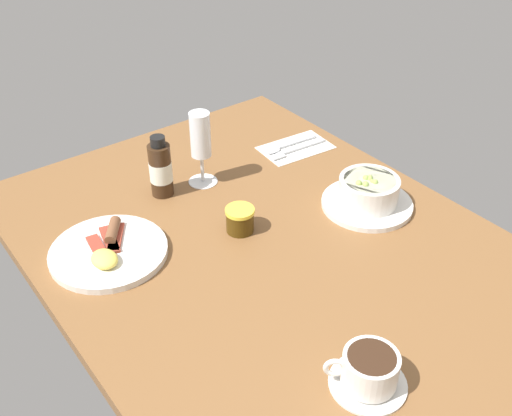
{
  "coord_description": "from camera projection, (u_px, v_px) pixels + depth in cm",
  "views": [
    {
      "loc": [
        -75.83,
        59.77,
        76.14
      ],
      "look_at": [
        3.34,
        -0.48,
        6.02
      ],
      "focal_mm": 42.61,
      "sensor_mm": 36.0,
      "label": 1
    }
  ],
  "objects": [
    {
      "name": "sauce_bottle_brown",
      "position": [
        161.0,
        169.0,
        1.33
      ],
      "size": [
        5.06,
        5.06,
        14.41
      ],
      "color": "#382314",
      "rests_on": "ground_plane"
    },
    {
      "name": "coffee_cup",
      "position": [
        369.0,
        371.0,
        0.92
      ],
      "size": [
        12.16,
        12.16,
        6.33
      ],
      "color": "silver",
      "rests_on": "ground_plane"
    },
    {
      "name": "breakfast_plate",
      "position": [
        108.0,
        251.0,
        1.19
      ],
      "size": [
        23.07,
        23.07,
        3.7
      ],
      "color": "silver",
      "rests_on": "ground_plane"
    },
    {
      "name": "cutlery_setting",
      "position": [
        294.0,
        147.0,
        1.53
      ],
      "size": [
        12.59,
        18.65,
        0.9
      ],
      "color": "silver",
      "rests_on": "ground_plane"
    },
    {
      "name": "wine_glass",
      "position": [
        201.0,
        139.0,
        1.34
      ],
      "size": [
        6.71,
        6.71,
        17.55
      ],
      "color": "white",
      "rests_on": "ground_plane"
    },
    {
      "name": "jam_jar",
      "position": [
        240.0,
        220.0,
        1.24
      ],
      "size": [
        6.02,
        6.02,
        5.34
      ],
      "color": "#442F0B",
      "rests_on": "ground_plane"
    },
    {
      "name": "ground_plane",
      "position": [
        264.0,
        246.0,
        1.24
      ],
      "size": [
        110.0,
        84.0,
        3.0
      ],
      "primitive_type": "cube",
      "color": "brown"
    },
    {
      "name": "porridge_bowl",
      "position": [
        368.0,
        193.0,
        1.31
      ],
      "size": [
        19.8,
        19.8,
        7.74
      ],
      "color": "silver",
      "rests_on": "ground_plane"
    }
  ]
}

